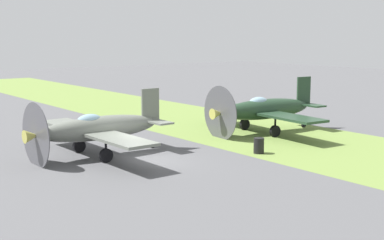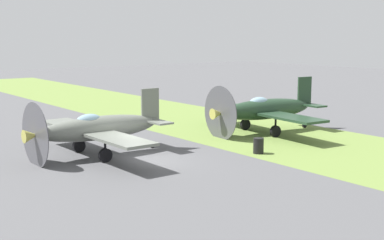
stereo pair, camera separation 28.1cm
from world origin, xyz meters
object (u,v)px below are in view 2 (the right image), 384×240
at_px(airplane_lead, 97,128).
at_px(fuel_drum, 258,146).
at_px(airplane_wingman, 265,109).
at_px(runway_marker_cone, 140,123).

height_order(airplane_lead, fuel_drum, airplane_lead).
bearing_deg(fuel_drum, airplane_lead, 57.31).
relative_size(airplane_lead, fuel_drum, 11.66).
distance_m(airplane_wingman, fuel_drum, 6.93).
height_order(fuel_drum, runway_marker_cone, fuel_drum).
bearing_deg(airplane_lead, airplane_wingman, -92.09).
distance_m(fuel_drum, runway_marker_cone, 12.19).
bearing_deg(runway_marker_cone, airplane_lead, 135.36).
distance_m(airplane_lead, fuel_drum, 9.20).
height_order(airplane_lead, runway_marker_cone, airplane_lead).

